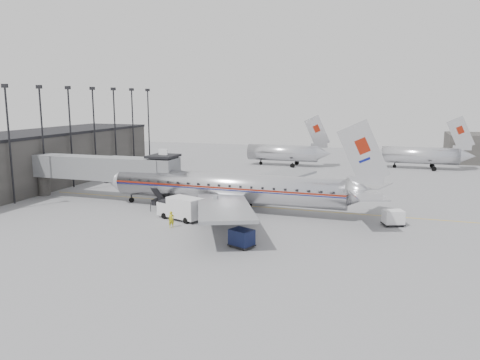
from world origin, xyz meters
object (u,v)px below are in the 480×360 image
(airliner, at_px, (233,188))
(baggage_cart_navy, at_px, (242,238))
(service_van, at_px, (180,208))
(ramp_worker, at_px, (171,219))
(baggage_cart_white, at_px, (393,217))

(airliner, distance_m, baggage_cart_navy, 14.16)
(service_van, bearing_deg, baggage_cart_navy, -17.56)
(service_van, bearing_deg, ramp_worker, -61.11)
(service_van, relative_size, baggage_cart_navy, 2.25)
(airliner, height_order, baggage_cart_white, airliner)
(service_van, bearing_deg, baggage_cart_white, 31.43)
(baggage_cart_white, bearing_deg, service_van, 169.56)
(service_van, xyz_separation_m, ramp_worker, (0.53, -3.39, -0.48))
(baggage_cart_navy, bearing_deg, airliner, 135.06)
(baggage_cart_navy, bearing_deg, service_van, 165.34)
(service_van, relative_size, baggage_cart_white, 2.26)
(airliner, distance_m, ramp_worker, 9.95)
(service_van, xyz_separation_m, baggage_cart_white, (22.84, 4.61, -0.46))
(airliner, relative_size, ramp_worker, 20.50)
(airliner, bearing_deg, baggage_cart_navy, -66.93)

